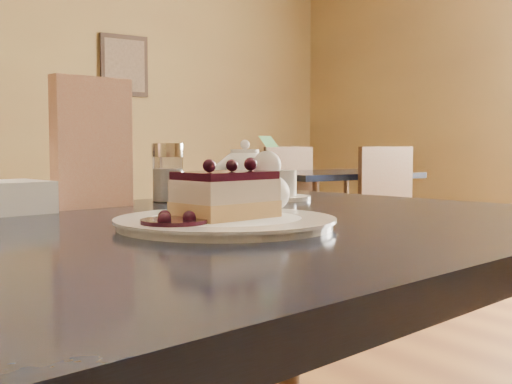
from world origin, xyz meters
TOP-DOWN VIEW (x-y plane):
  - main_table at (-0.11, 0.19)m, footprint 1.33×1.00m
  - dessert_plate at (-0.11, 0.14)m, footprint 0.28×0.28m
  - cheesecake_slice at (-0.11, 0.14)m, footprint 0.13×0.10m
  - whipped_cream at (-0.02, 0.16)m, footprint 0.06×0.06m
  - berry_sauce at (-0.19, 0.12)m, footprint 0.08×0.08m
  - tea_set at (0.21, 0.54)m, footprint 0.17×0.23m
  - menu_card at (-0.15, 0.49)m, footprint 0.14×0.05m
  - sugar_shaker at (0.00, 0.52)m, footprint 0.06×0.06m
  - napkin_stack at (-0.30, 0.49)m, footprint 0.14×0.14m
  - bg_table_far_right at (2.24, 2.61)m, footprint 0.99×1.70m

SIDE VIEW (x-z plane):
  - bg_table_far_right at x=2.24m, z-range -0.50..0.63m
  - main_table at x=-0.11m, z-range 0.30..1.05m
  - dessert_plate at x=-0.11m, z-range 0.76..0.77m
  - berry_sauce at x=-0.19m, z-range 0.77..0.77m
  - napkin_stack at x=-0.30m, z-range 0.76..0.81m
  - whipped_cream at x=-0.02m, z-range 0.77..0.82m
  - cheesecake_slice at x=-0.11m, z-range 0.77..0.83m
  - tea_set at x=0.21m, z-range 0.75..0.85m
  - sugar_shaker at x=0.00m, z-range 0.76..0.87m
  - menu_card at x=-0.15m, z-range 0.76..0.98m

